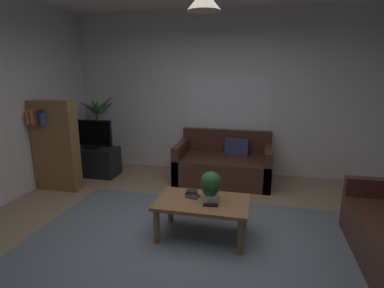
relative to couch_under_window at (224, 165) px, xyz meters
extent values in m
cube|color=#9E8466|center=(-0.15, -2.04, -0.28)|extent=(5.45, 5.09, 0.02)
cube|color=slate|center=(-0.15, -2.24, -0.27)|extent=(3.54, 2.80, 0.01)
cube|color=silver|center=(-0.15, 0.54, 1.16)|extent=(5.57, 0.06, 2.86)
cube|color=white|center=(-0.03, 0.51, 0.92)|extent=(1.47, 0.01, 1.08)
cube|color=#47281E|center=(0.00, -0.04, -0.06)|extent=(1.56, 0.90, 0.42)
cube|color=#47281E|center=(0.00, 0.35, 0.35)|extent=(1.56, 0.12, 0.40)
cube|color=#47281E|center=(-0.73, -0.04, 0.05)|extent=(0.12, 0.90, 0.64)
cube|color=#47281E|center=(0.72, -0.04, 0.05)|extent=(0.12, 0.90, 0.64)
cube|color=navy|center=(0.20, 0.17, 0.29)|extent=(0.41, 0.17, 0.28)
cube|color=olive|center=(0.00, -1.84, 0.14)|extent=(1.03, 0.62, 0.04)
cylinder|color=olive|center=(-0.46, -2.09, -0.08)|extent=(0.07, 0.07, 0.39)
cylinder|color=olive|center=(0.45, -2.09, -0.08)|extent=(0.07, 0.07, 0.39)
cylinder|color=olive|center=(-0.46, -1.59, -0.08)|extent=(0.07, 0.07, 0.39)
cylinder|color=olive|center=(0.45, -1.59, -0.08)|extent=(0.07, 0.07, 0.39)
cube|color=#72387F|center=(-0.13, -1.76, 0.17)|extent=(0.16, 0.15, 0.02)
cube|color=#387247|center=(-0.15, -1.76, 0.20)|extent=(0.15, 0.12, 0.02)
cube|color=black|center=(-0.14, -1.75, 0.22)|extent=(0.12, 0.10, 0.03)
cube|color=black|center=(0.11, -1.95, 0.17)|extent=(0.17, 0.07, 0.02)
cube|color=black|center=(0.09, -1.76, 0.17)|extent=(0.11, 0.17, 0.02)
cylinder|color=beige|center=(0.10, -1.81, 0.20)|extent=(0.18, 0.18, 0.08)
sphere|color=#235B2D|center=(0.08, -1.82, 0.30)|extent=(0.18, 0.18, 0.18)
sphere|color=#235B2D|center=(0.09, -1.83, 0.39)|extent=(0.23, 0.23, 0.23)
cube|color=black|center=(-2.32, -0.24, -0.02)|extent=(0.90, 0.44, 0.50)
cube|color=black|center=(-2.32, -0.26, 0.51)|extent=(0.81, 0.05, 0.46)
cube|color=black|center=(-2.32, -0.29, 0.51)|extent=(0.77, 0.00, 0.42)
cube|color=black|center=(-2.32, -0.26, 0.25)|extent=(0.24, 0.16, 0.04)
cylinder|color=brown|center=(-2.46, 0.24, -0.12)|extent=(0.32, 0.32, 0.30)
cylinder|color=brown|center=(-2.46, 0.24, 0.43)|extent=(0.05, 0.05, 0.80)
cone|color=#2D6B33|center=(-2.27, 0.25, 0.97)|extent=(0.45, 0.11, 0.37)
cone|color=#2D6B33|center=(-2.33, 0.43, 0.90)|extent=(0.30, 0.47, 0.32)
cone|color=#2D6B33|center=(-2.55, 0.40, 0.90)|extent=(0.24, 0.38, 0.29)
cone|color=#2D6B33|center=(-2.64, 0.28, 0.89)|extent=(0.40, 0.18, 0.24)
cone|color=#2D6B33|center=(-2.56, 0.09, 0.92)|extent=(0.26, 0.39, 0.33)
cone|color=#2D6B33|center=(-2.41, 0.09, 0.94)|extent=(0.20, 0.37, 0.35)
cube|color=olive|center=(-2.50, -0.95, 0.43)|extent=(0.70, 0.22, 1.40)
cube|color=gold|center=(-2.78, -1.07, 0.88)|extent=(0.04, 0.16, 0.21)
cube|color=#B22D2D|center=(-2.74, -1.07, 0.88)|extent=(0.04, 0.16, 0.20)
cube|color=gold|center=(-2.69, -1.07, 0.89)|extent=(0.04, 0.16, 0.23)
cube|color=#B22D2D|center=(-2.64, -1.07, 0.89)|extent=(0.05, 0.16, 0.23)
cube|color=black|center=(-2.59, -1.07, 0.88)|extent=(0.04, 0.16, 0.21)
cube|color=#2D4C8C|center=(-2.55, -1.07, 0.87)|extent=(0.03, 0.16, 0.18)
cone|color=beige|center=(0.00, -1.84, 2.22)|extent=(0.33, 0.33, 0.20)
camera|label=1|loc=(0.59, -4.90, 1.58)|focal=28.41mm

